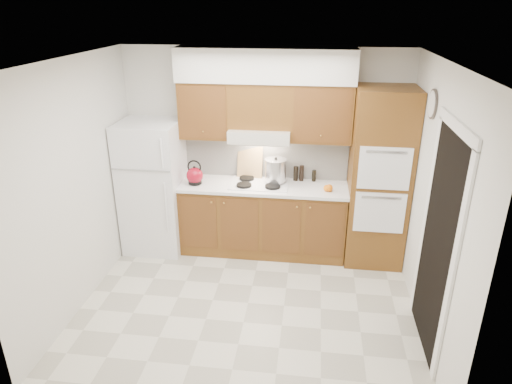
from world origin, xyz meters
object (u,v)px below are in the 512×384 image
Objects in this scene: fridge at (154,187)px; kettle at (195,176)px; oven_cabinet at (379,179)px; stock_pot at (276,170)px.

kettle is at bearing -3.38° from fridge.
stock_pot is (-1.27, 0.10, 0.01)m from oven_cabinet.
oven_cabinet is at bearing 0.70° from fridge.
fridge reaches higher than kettle.
kettle is 1.03m from stock_pot.
oven_cabinet is 1.27m from stock_pot.
oven_cabinet is at bearing -0.14° from kettle.
fridge is 8.12× the size of kettle.
kettle is (0.57, -0.03, 0.20)m from fridge.
stock_pot is at bearing 175.33° from oven_cabinet.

